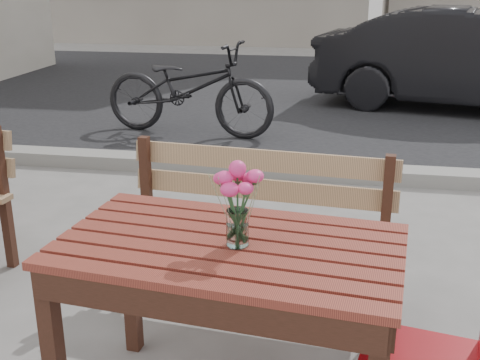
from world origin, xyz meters
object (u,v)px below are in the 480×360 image
(red_chair, at_px, (450,358))
(main_vase, at_px, (237,194))
(main_table, at_px, (229,273))
(bicycle, at_px, (189,88))
(parked_car, at_px, (470,60))

(red_chair, distance_m, main_vase, 0.89)
(main_table, xyz_separation_m, main_vase, (0.04, -0.02, 0.32))
(main_table, bearing_deg, bicycle, 113.04)
(main_table, xyz_separation_m, red_chair, (0.77, -0.18, -0.15))
(red_chair, bearing_deg, parked_car, -179.07)
(red_chair, distance_m, bicycle, 4.93)
(main_table, distance_m, main_vase, 0.32)
(main_table, relative_size, bicycle, 0.68)
(main_vase, xyz_separation_m, bicycle, (-1.32, 4.33, -0.46))
(red_chair, distance_m, parked_car, 6.45)
(parked_car, bearing_deg, main_vase, 175.04)
(parked_car, height_order, bicycle, parked_car)
(main_table, distance_m, red_chair, 0.81)
(main_table, bearing_deg, parked_car, 79.15)
(main_table, distance_m, parked_car, 6.46)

